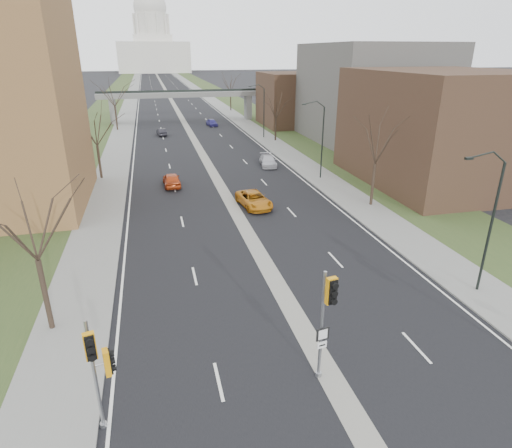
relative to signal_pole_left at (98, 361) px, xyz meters
name	(u,v)px	position (x,y,z in m)	size (l,w,h in m)	color
ground	(340,394)	(9.58, -0.49, -3.26)	(700.00, 700.00, 0.00)	black
road_surface	(167,93)	(9.58, 149.51, -3.25)	(20.00, 600.00, 0.01)	black
median_strip	(167,93)	(9.58, 149.51, -3.26)	(1.20, 600.00, 0.02)	gray
sidewalk_right	(200,92)	(21.58, 149.51, -3.20)	(4.00, 600.00, 0.12)	gray
sidewalk_left	(133,93)	(-2.42, 149.51, -3.20)	(4.00, 600.00, 0.12)	gray
grass_verge_right	(217,92)	(27.58, 149.51, -3.21)	(8.00, 600.00, 0.10)	#273C1C
grass_verge_left	(115,94)	(-8.42, 149.51, -3.21)	(8.00, 600.00, 0.10)	#273C1C
commercial_block_near	(441,128)	(33.58, 27.51, 2.74)	(16.00, 20.00, 12.00)	#462F20
commercial_block_mid	(371,94)	(37.58, 51.51, 4.24)	(18.00, 22.00, 15.00)	#5F5D57
commercial_block_far	(298,99)	(31.58, 69.51, 1.74)	(14.00, 14.00, 10.00)	#462F20
pedestrian_bridge	(182,98)	(9.58, 79.51, 1.59)	(34.00, 3.00, 6.45)	slate
capitol	(153,44)	(9.58, 319.51, 15.34)	(48.00, 42.00, 55.75)	silver
streetlight_near	(488,184)	(20.57, 5.51, 3.69)	(2.61, 0.20, 8.70)	black
streetlight_mid	(317,118)	(20.57, 31.51, 3.69)	(2.61, 0.20, 8.70)	black
streetlight_far	(259,96)	(20.57, 57.51, 3.69)	(2.61, 0.20, 8.70)	black
tree_left_a	(28,213)	(-3.42, 7.51, 3.38)	(7.20, 7.20, 9.40)	#382B21
tree_left_b	(94,125)	(-3.42, 37.51, 2.97)	(6.75, 6.75, 8.81)	#382B21
tree_left_c	(113,91)	(-3.42, 71.51, 3.78)	(7.65, 7.65, 9.99)	#382B21
tree_right_a	(378,136)	(22.58, 21.51, 3.38)	(7.20, 7.20, 9.40)	#382B21
tree_right_b	(276,105)	(22.58, 54.51, 2.56)	(6.30, 6.30, 8.22)	#382B21
tree_right_c	(230,81)	(22.58, 94.51, 3.78)	(7.65, 7.65, 9.99)	#382B21
signal_pole_left	(98,361)	(0.00, 0.00, 0.00)	(0.83, 1.04, 4.98)	gray
signal_pole_median	(327,309)	(9.12, 0.49, 0.50)	(0.64, 0.90, 5.39)	gray
car_left_near	(172,180)	(4.38, 32.51, -2.51)	(1.76, 4.38, 1.49)	#B93E15
car_left_far	(162,132)	(4.45, 63.89, -2.64)	(1.32, 3.79, 1.25)	black
car_right_near	(254,200)	(11.58, 23.86, -2.55)	(2.37, 5.14, 1.43)	#BC7114
car_right_mid	(268,161)	(17.00, 38.70, -2.58)	(1.89, 4.65, 1.35)	#B1B1B9
car_right_far	(212,123)	(14.58, 72.25, -2.58)	(1.62, 4.02, 1.37)	navy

